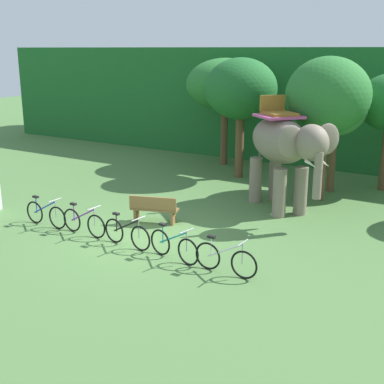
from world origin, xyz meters
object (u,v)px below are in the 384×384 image
object	(u,v)px
bike_blue	(46,214)
tree_center	(328,96)
bike_white	(225,259)
bike_teal	(174,246)
tree_center_left	(336,107)
tree_right	(225,85)
bike_purple	(84,222)
elephant	(284,146)
tree_center_right	(241,90)
wooden_bench	(154,209)
bike_black	(127,233)

from	to	relation	value
bike_blue	tree_center	bearing A→B (deg)	48.79
bike_white	bike_blue	bearing A→B (deg)	178.20
bike_teal	bike_white	size ratio (longest dim) A/B	0.99
tree_center_left	tree_right	bearing A→B (deg)	160.25
tree_right	bike_purple	world-z (taller)	tree_right
tree_center_left	tree_center	size ratio (longest dim) A/B	0.86
elephant	bike_purple	world-z (taller)	elephant
tree_center_right	bike_white	world-z (taller)	tree_center_right
bike_purple	wooden_bench	bearing A→B (deg)	59.02
bike_teal	bike_blue	bearing A→B (deg)	178.41
elephant	bike_teal	world-z (taller)	elephant
tree_center	bike_blue	world-z (taller)	tree_center
elephant	bike_blue	world-z (taller)	elephant
bike_blue	wooden_bench	size ratio (longest dim) A/B	1.10
elephant	bike_white	world-z (taller)	elephant
wooden_bench	tree_center	bearing A→B (deg)	55.35
tree_center	wooden_bench	distance (m)	7.17
tree_center_left	bike_teal	size ratio (longest dim) A/B	2.56
tree_center_right	bike_teal	bearing A→B (deg)	-73.76
bike_teal	wooden_bench	world-z (taller)	bike_teal
tree_center	bike_white	bearing A→B (deg)	-89.69
elephant	bike_blue	distance (m)	7.89
tree_right	tree_center	xyz separation A→B (m)	(5.82, -3.42, 0.04)
bike_black	wooden_bench	bearing A→B (deg)	104.63
bike_blue	bike_white	xyz separation A→B (m)	(6.35, -0.20, 0.00)
tree_center_right	bike_white	xyz separation A→B (m)	(4.13, -8.95, -3.29)
tree_right	elephant	world-z (taller)	tree_right
tree_center_right	bike_black	distance (m)	9.43
bike_purple	tree_center_right	bearing A→B (deg)	85.45
bike_purple	bike_white	world-z (taller)	same
bike_blue	bike_teal	bearing A→B (deg)	-1.59
bike_blue	bike_white	size ratio (longest dim) A/B	1.00
tree_center_right	bike_teal	distance (m)	9.82
tree_center_left	bike_purple	size ratio (longest dim) A/B	2.53
tree_right	bike_teal	distance (m)	12.06
elephant	bike_blue	bearing A→B (deg)	-136.39
tree_center_right	bike_blue	size ratio (longest dim) A/B	2.90
tree_center_left	bike_purple	xyz separation A→B (m)	(-4.69, -8.53, -2.82)
bike_white	wooden_bench	distance (m)	4.26
tree_right	bike_teal	size ratio (longest dim) A/B	2.89
bike_blue	bike_black	xyz separation A→B (m)	(3.20, -0.04, 0.00)
bike_white	wooden_bench	world-z (taller)	bike_white
tree_center	wooden_bench	size ratio (longest dim) A/B	3.26
tree_right	wooden_bench	distance (m)	9.50
tree_center	tree_center_right	bearing A→B (deg)	159.34
tree_center_right	tree_center	bearing A→B (deg)	-20.66
elephant	bike_black	world-z (taller)	elephant
tree_center_left	bike_blue	distance (m)	10.96
elephant	tree_center	bearing A→B (deg)	68.44
tree_center_left	tree_center	distance (m)	1.46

